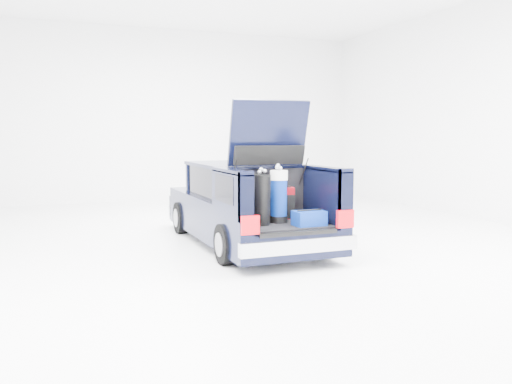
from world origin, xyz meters
name	(u,v)px	position (x,y,z in m)	size (l,w,h in m)	color
ground	(246,244)	(0.00, 0.00, 0.00)	(14.00, 14.00, 0.00)	white
car	(244,206)	(0.00, 0.11, 0.67)	(1.87, 4.65, 2.47)	black
red_suitcase	(284,203)	(0.25, -1.09, 0.85)	(0.36, 0.30, 0.53)	#6A0309
black_golf_bag	(262,200)	(-0.32, -1.56, 0.98)	(0.27, 0.30, 0.84)	black
blue_golf_bag	(279,196)	(0.01, -1.42, 1.01)	(0.34, 0.34, 0.90)	black
blue_duffel	(309,218)	(0.32, -1.85, 0.71)	(0.47, 0.32, 0.24)	navy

